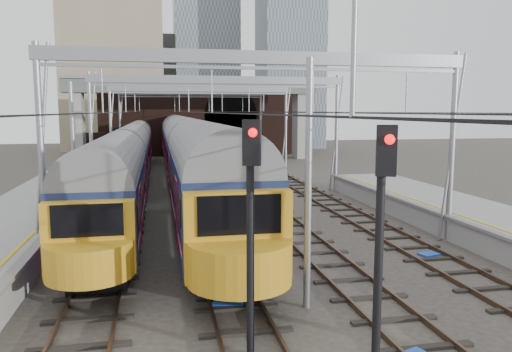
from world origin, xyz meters
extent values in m
plane|color=#38332D|center=(0.00, 0.00, 0.00)|extent=(160.00, 160.00, 0.00)
cube|color=slate|center=(-8.15, 2.50, 1.05)|extent=(0.35, 55.00, 0.12)
cube|color=#4C3828|center=(-6.72, 15.00, 0.09)|extent=(0.08, 80.00, 0.16)
cube|color=#4C3828|center=(-5.28, 15.00, 0.09)|extent=(0.08, 80.00, 0.16)
cube|color=black|center=(-6.00, 15.00, 0.01)|extent=(2.40, 80.00, 0.14)
cube|color=#4C3828|center=(-2.72, 15.00, 0.09)|extent=(0.08, 80.00, 0.16)
cube|color=#4C3828|center=(-1.28, 15.00, 0.09)|extent=(0.08, 80.00, 0.16)
cube|color=black|center=(-2.00, 15.00, 0.01)|extent=(2.40, 80.00, 0.14)
cube|color=#4C3828|center=(1.28, 15.00, 0.09)|extent=(0.08, 80.00, 0.16)
cube|color=#4C3828|center=(2.72, 15.00, 0.09)|extent=(0.08, 80.00, 0.16)
cube|color=black|center=(2.00, 15.00, 0.01)|extent=(2.40, 80.00, 0.14)
cube|color=#4C3828|center=(5.28, 15.00, 0.09)|extent=(0.08, 80.00, 0.16)
cube|color=#4C3828|center=(6.72, 15.00, 0.09)|extent=(0.08, 80.00, 0.16)
cube|color=black|center=(6.00, 15.00, 0.01)|extent=(2.40, 80.00, 0.14)
cylinder|color=gray|center=(-8.20, 8.00, 4.00)|extent=(0.24, 0.24, 8.00)
cylinder|color=gray|center=(8.20, 8.00, 4.00)|extent=(0.24, 0.24, 8.00)
cube|color=gray|center=(0.00, 8.00, 7.60)|extent=(16.80, 0.28, 0.50)
cylinder|color=gray|center=(-8.20, 22.00, 4.00)|extent=(0.24, 0.24, 8.00)
cylinder|color=gray|center=(8.20, 22.00, 4.00)|extent=(0.24, 0.24, 8.00)
cube|color=gray|center=(0.00, 22.00, 7.60)|extent=(16.80, 0.28, 0.50)
cylinder|color=gray|center=(-8.20, 36.00, 4.00)|extent=(0.24, 0.24, 8.00)
cylinder|color=gray|center=(8.20, 36.00, 4.00)|extent=(0.24, 0.24, 8.00)
cube|color=gray|center=(0.00, 36.00, 7.60)|extent=(16.80, 0.28, 0.50)
cylinder|color=gray|center=(-8.20, 48.00, 4.00)|extent=(0.24, 0.24, 8.00)
cylinder|color=gray|center=(8.20, 48.00, 4.00)|extent=(0.24, 0.24, 8.00)
cube|color=gray|center=(0.00, 48.00, 7.60)|extent=(16.80, 0.28, 0.50)
cube|color=black|center=(-6.00, 15.00, 5.50)|extent=(0.03, 80.00, 0.03)
cube|color=black|center=(-2.00, 15.00, 5.50)|extent=(0.03, 80.00, 0.03)
cube|color=black|center=(2.00, 15.00, 5.50)|extent=(0.03, 80.00, 0.03)
cube|color=black|center=(6.00, 15.00, 5.50)|extent=(0.03, 80.00, 0.03)
cube|color=black|center=(2.00, 52.00, 4.50)|extent=(26.00, 2.00, 9.00)
cube|color=black|center=(5.00, 50.98, 2.60)|extent=(6.50, 0.10, 5.20)
cylinder|color=black|center=(5.00, 50.98, 5.20)|extent=(6.50, 0.10, 6.50)
cube|color=black|center=(-10.00, 51.00, 1.50)|extent=(6.00, 1.50, 3.00)
cube|color=gray|center=(-12.50, 46.00, 4.10)|extent=(1.20, 2.50, 8.20)
cube|color=gray|center=(12.50, 46.00, 4.10)|extent=(1.20, 2.50, 8.20)
cube|color=#59645D|center=(0.00, 46.00, 8.20)|extent=(28.00, 3.00, 1.40)
cube|color=gray|center=(0.00, 46.00, 9.10)|extent=(28.00, 3.00, 0.30)
cube|color=tan|center=(-10.00, 66.00, 11.00)|extent=(14.00, 12.00, 22.00)
cube|color=#4C5660|center=(4.00, 72.00, 16.00)|extent=(10.00, 10.00, 32.00)
cube|color=gray|center=(-2.00, 80.00, 9.00)|extent=(18.00, 14.00, 18.00)
cube|color=black|center=(-2.00, 36.47, 0.35)|extent=(2.34, 69.15, 0.70)
cube|color=#111A3E|center=(-2.00, 36.47, 2.33)|extent=(2.97, 69.15, 2.65)
cylinder|color=slate|center=(-2.00, 36.47, 3.65)|extent=(2.91, 68.65, 2.91)
cube|color=black|center=(-2.00, 36.47, 2.75)|extent=(2.99, 67.95, 0.80)
cube|color=#D04159|center=(-2.00, 36.47, 1.58)|extent=(2.99, 68.15, 0.13)
cube|color=#C48A19|center=(-2.00, 1.74, 2.23)|extent=(2.91, 0.60, 2.45)
cube|color=black|center=(-2.00, 1.57, 2.86)|extent=(2.23, 0.08, 1.06)
cube|color=black|center=(-6.00, 25.50, 0.35)|extent=(2.01, 44.62, 0.70)
cube|color=#111A3E|center=(-6.00, 25.50, 2.14)|extent=(2.56, 44.62, 2.28)
cylinder|color=slate|center=(-6.00, 25.50, 3.28)|extent=(2.51, 44.12, 2.51)
cube|color=black|center=(-6.00, 25.50, 2.51)|extent=(2.58, 43.42, 0.68)
cube|color=#D04159|center=(-6.00, 25.50, 1.50)|extent=(2.58, 43.62, 0.11)
cube|color=#C48A19|center=(-6.00, 3.04, 2.04)|extent=(2.51, 0.60, 2.08)
cube|color=black|center=(-6.00, 2.87, 2.60)|extent=(1.92, 0.08, 0.91)
cylinder|color=black|center=(-2.10, -0.50, 2.61)|extent=(0.17, 0.17, 5.22)
cube|color=black|center=(-2.10, -0.68, 4.90)|extent=(0.42, 0.31, 0.98)
sphere|color=red|center=(-2.10, -0.80, 5.11)|extent=(0.20, 0.20, 0.20)
cylinder|color=black|center=(0.14, -2.27, 2.58)|extent=(0.17, 0.17, 5.15)
cube|color=black|center=(0.14, -2.45, 4.83)|extent=(0.41, 0.30, 0.97)
sphere|color=red|center=(0.14, -2.57, 5.05)|extent=(0.19, 0.19, 0.19)
cube|color=#184AB5|center=(-2.18, 2.64, 0.05)|extent=(1.01, 0.83, 0.10)
cube|color=#184AB5|center=(6.16, 6.01, 0.04)|extent=(0.85, 0.70, 0.09)
camera|label=1|loc=(-4.07, -11.11, 5.57)|focal=35.00mm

